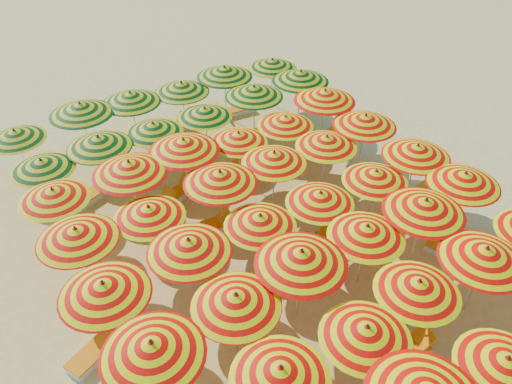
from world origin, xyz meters
TOP-DOWN VIEW (x-y plane):
  - ground at (0.00, 0.00)m, footprint 120.00×120.00m
  - umbrella_3 at (0.88, -7.62)m, footprint 2.16×2.16m
  - umbrella_7 at (-3.21, -5.21)m, footprint 2.85×2.85m
  - umbrella_8 at (-1.02, -5.43)m, footprint 2.71×2.71m
  - umbrella_9 at (0.94, -5.17)m, footprint 2.43×2.43m
  - umbrella_10 at (3.03, -5.47)m, footprint 2.81×2.81m
  - umbrella_12 at (-5.18, -3.32)m, footprint 2.92×2.92m
  - umbrella_13 at (-2.98, -3.13)m, footprint 2.80×2.80m
  - umbrella_14 at (-0.98, -3.02)m, footprint 2.44×2.44m
  - umbrella_15 at (1.26, -3.05)m, footprint 2.84×2.84m
  - umbrella_16 at (3.19, -3.34)m, footprint 2.69×2.69m
  - umbrella_17 at (5.33, -3.04)m, footprint 2.66×2.66m
  - umbrella_18 at (-5.44, -1.14)m, footprint 2.62×2.62m
  - umbrella_19 at (-3.08, -0.97)m, footprint 2.78×2.78m
  - umbrella_20 at (-0.87, -1.01)m, footprint 2.67×2.67m
  - umbrella_21 at (1.20, -1.14)m, footprint 2.69×2.69m
  - umbrella_22 at (3.34, -1.28)m, footprint 2.25×2.25m
  - umbrella_23 at (5.30, -1.17)m, footprint 2.65×2.65m
  - umbrella_24 at (-5.37, 1.12)m, footprint 2.39×2.39m
  - umbrella_25 at (-3.32, 1.06)m, footprint 2.37×2.37m
  - umbrella_26 at (-0.91, 1.12)m, footprint 2.72×2.72m
  - umbrella_27 at (1.19, 1.22)m, footprint 2.72×2.72m
  - umbrella_28 at (3.29, 1.05)m, footprint 2.56×2.56m
  - umbrella_29 at (5.20, 1.20)m, footprint 2.49×2.49m
  - umbrella_30 at (-5.37, 3.36)m, footprint 2.70×2.70m
  - umbrella_31 at (-3.05, 3.07)m, footprint 2.93×2.93m
  - umbrella_32 at (-1.06, 3.25)m, footprint 2.97×2.97m
  - umbrella_33 at (0.99, 3.09)m, footprint 2.10×2.10m
  - umbrella_34 at (3.01, 3.05)m, footprint 2.77×2.77m
  - umbrella_35 at (5.13, 3.38)m, footprint 3.21×3.21m
  - umbrella_36 at (-5.23, 5.20)m, footprint 2.58×2.58m
  - umbrella_37 at (-3.28, 5.26)m, footprint 2.46×2.46m
  - umbrella_38 at (-1.27, 5.25)m, footprint 2.82×2.82m
  - umbrella_39 at (0.87, 5.31)m, footprint 2.45×2.45m
  - umbrella_40 at (3.12, 5.32)m, footprint 2.77×2.77m
  - umbrella_41 at (5.46, 5.33)m, footprint 2.77×2.77m
  - umbrella_42 at (-5.51, 7.60)m, footprint 2.68×2.68m
  - umbrella_43 at (-3.08, 7.65)m, footprint 2.42×2.42m
  - umbrella_44 at (-1.15, 7.59)m, footprint 2.61×2.61m
  - umbrella_45 at (0.96, 7.39)m, footprint 2.76×2.76m
  - umbrella_46 at (3.04, 7.47)m, footprint 2.73×2.73m
  - umbrella_47 at (5.44, 7.35)m, footprint 2.79×2.79m
  - lounger_5 at (0.43, -5.44)m, footprint 1.83×1.11m
  - lounger_6 at (4.82, -3.22)m, footprint 1.83×1.12m
  - lounger_7 at (-5.95, -1.14)m, footprint 1.82×1.21m
  - lounger_8 at (1.70, -1.12)m, footprint 1.81×0.91m
  - lounger_9 at (2.74, -1.53)m, footprint 1.83×1.14m
  - lounger_10 at (5.80, -1.34)m, footprint 1.81×0.91m
  - lounger_11 at (-2.73, 0.84)m, footprint 1.82×0.94m
  - lounger_12 at (-1.42, 1.36)m, footprint 1.79×0.77m
  - lounger_13 at (-2.45, 3.06)m, footprint 1.83×1.07m
  - lounger_14 at (-1.56, 3.49)m, footprint 1.82×0.96m
  - lounger_15 at (0.48, 3.28)m, footprint 1.82×0.97m
  - lounger_16 at (3.51, 3.20)m, footprint 1.78×0.76m
  - lounger_17 at (5.73, 3.53)m, footprint 1.82×0.94m
  - lounger_18 at (-3.87, 5.19)m, footprint 1.83×1.16m
  - lounger_19 at (2.52, 5.09)m, footprint 1.77×0.71m
  - lounger_20 at (0.45, 7.62)m, footprint 1.83×1.06m
  - lounger_21 at (3.54, 7.58)m, footprint 1.79×0.77m
  - beachgoer_a at (-2.90, 0.97)m, footprint 0.42×0.59m

SIDE VIEW (x-z plane):
  - ground at x=0.00m, z-range 0.00..0.00m
  - lounger_5 at x=0.43m, z-range -0.19..0.50m
  - lounger_6 at x=4.82m, z-range -0.19..0.50m
  - lounger_7 at x=-5.95m, z-range -0.19..0.50m
  - lounger_8 at x=1.70m, z-range -0.19..0.50m
  - lounger_9 at x=2.74m, z-range -0.19..0.50m
  - lounger_10 at x=5.80m, z-range -0.19..0.50m
  - lounger_11 at x=-2.73m, z-range -0.19..0.50m
  - lounger_12 at x=-1.42m, z-range -0.19..0.50m
  - lounger_13 at x=-2.45m, z-range -0.19..0.50m
  - lounger_14 at x=-1.56m, z-range -0.19..0.50m
  - lounger_15 at x=0.48m, z-range -0.19..0.50m
  - lounger_16 at x=3.51m, z-range -0.19..0.50m
  - lounger_17 at x=5.73m, z-range -0.19..0.50m
  - lounger_18 at x=-3.87m, z-range -0.19..0.50m
  - lounger_19 at x=2.52m, z-range -0.19..0.50m
  - lounger_20 at x=0.45m, z-range -0.19..0.50m
  - lounger_21 at x=3.54m, z-range -0.19..0.50m
  - beachgoer_a at x=-2.90m, z-range 0.00..1.52m
  - umbrella_33 at x=0.99m, z-range 0.84..3.04m
  - umbrella_39 at x=0.87m, z-range 0.84..3.04m
  - umbrella_21 at x=1.20m, z-range 0.84..3.04m
  - umbrella_42 at x=-5.51m, z-range 0.84..3.04m
  - umbrella_36 at x=-5.23m, z-range 0.84..3.05m
  - umbrella_3 at x=0.88m, z-range 0.84..3.05m
  - umbrella_20 at x=-0.87m, z-range 0.84..3.06m
  - umbrella_22 at x=3.34m, z-range 0.84..3.07m
  - umbrella_34 at x=3.01m, z-range 0.85..3.07m
  - umbrella_25 at x=-3.32m, z-range 0.85..3.08m
  - umbrella_8 at x=-1.02m, z-range 0.85..3.09m
  - umbrella_30 at x=-5.37m, z-range 0.86..3.11m
  - umbrella_9 at x=0.94m, z-range 0.86..3.11m
  - umbrella_38 at x=-1.27m, z-range 0.86..3.13m
  - umbrella_7 at x=-3.21m, z-range 0.87..3.15m
  - umbrella_15 at x=1.26m, z-range 0.87..3.16m
  - umbrella_28 at x=3.29m, z-range 0.88..3.18m
  - umbrella_13 at x=-2.98m, z-range 0.89..3.21m
  - umbrella_47 at x=5.44m, z-range 0.89..3.22m
  - umbrella_27 at x=1.19m, z-range 0.89..3.22m
  - umbrella_24 at x=-5.37m, z-range 0.90..3.27m
  - umbrella_37 at x=-3.28m, z-range 0.91..3.29m
  - umbrella_45 at x=0.96m, z-range 0.91..3.29m
  - umbrella_18 at x=-5.44m, z-range 0.91..3.31m
  - umbrella_17 at x=5.33m, z-range 0.91..3.32m
  - umbrella_19 at x=-3.08m, z-range 0.92..3.33m
  - umbrella_23 at x=5.30m, z-range 0.92..3.33m
  - umbrella_10 at x=3.03m, z-range 0.93..3.38m
  - umbrella_12 at x=-5.18m, z-range 0.93..3.38m
  - umbrella_44 at x=-1.15m, z-range 0.93..3.39m
  - umbrella_29 at x=5.20m, z-range 0.94..3.40m
  - umbrella_26 at x=-0.91m, z-range 0.94..3.40m
  - umbrella_40 at x=3.12m, z-range 0.94..3.42m
  - umbrella_16 at x=3.19m, z-range 0.95..3.46m
  - umbrella_46 at x=3.04m, z-range 0.96..3.48m
  - umbrella_31 at x=-3.05m, z-range 0.96..3.49m
  - umbrella_43 at x=-3.08m, z-range 0.96..3.49m
  - umbrella_41 at x=5.46m, z-range 0.96..3.50m
  - umbrella_14 at x=-0.98m, z-range 0.97..3.52m
  - umbrella_32 at x=-1.06m, z-range 0.97..3.53m
  - umbrella_35 at x=5.13m, z-range 0.97..3.54m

